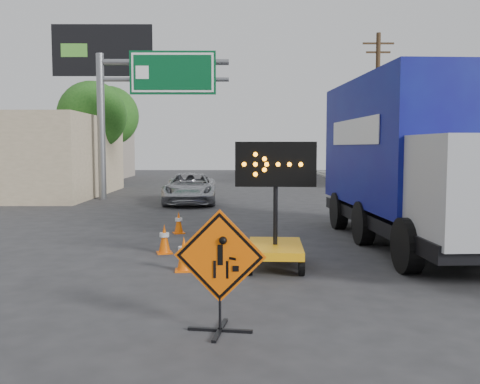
{
  "coord_description": "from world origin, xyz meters",
  "views": [
    {
      "loc": [
        -0.08,
        -7.25,
        2.47
      ],
      "look_at": [
        -0.03,
        3.93,
        1.52
      ],
      "focal_mm": 40.0,
      "sensor_mm": 36.0,
      "label": 1
    }
  ],
  "objects_px": {
    "pickup_truck": "(190,188)",
    "box_truck": "(415,169)",
    "arrow_board": "(275,240)",
    "construction_sign": "(220,268)"
  },
  "relations": [
    {
      "from": "pickup_truck",
      "to": "box_truck",
      "type": "bearing_deg",
      "value": -59.16
    },
    {
      "from": "pickup_truck",
      "to": "arrow_board",
      "type": "bearing_deg",
      "value": -79.68
    },
    {
      "from": "construction_sign",
      "to": "arrow_board",
      "type": "distance_m",
      "value": 3.91
    },
    {
      "from": "arrow_board",
      "to": "box_truck",
      "type": "height_order",
      "value": "box_truck"
    },
    {
      "from": "construction_sign",
      "to": "box_truck",
      "type": "relative_size",
      "value": 0.18
    },
    {
      "from": "arrow_board",
      "to": "box_truck",
      "type": "xyz_separation_m",
      "value": [
        3.68,
        2.64,
        1.33
      ]
    },
    {
      "from": "construction_sign",
      "to": "arrow_board",
      "type": "bearing_deg",
      "value": 83.89
    },
    {
      "from": "construction_sign",
      "to": "box_truck",
      "type": "distance_m",
      "value": 8.01
    },
    {
      "from": "box_truck",
      "to": "pickup_truck",
      "type": "bearing_deg",
      "value": 120.63
    },
    {
      "from": "construction_sign",
      "to": "pickup_truck",
      "type": "xyz_separation_m",
      "value": [
        -1.86,
        16.36,
        -0.21
      ]
    }
  ]
}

